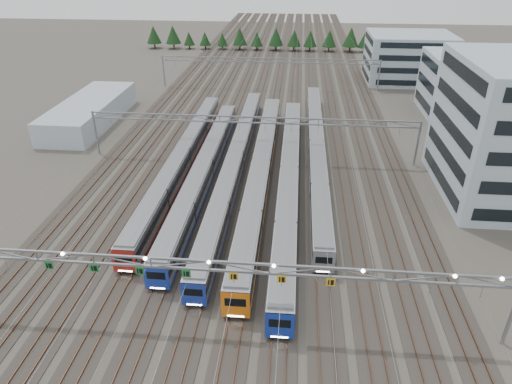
# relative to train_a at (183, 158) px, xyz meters

# --- Properties ---
(ground) EXTENTS (400.00, 400.00, 0.00)m
(ground) POSITION_rel_train_a_xyz_m (11.25, -35.04, -2.06)
(ground) COLOR #47423A
(ground) RESTS_ON ground
(track_bed) EXTENTS (54.00, 260.00, 5.42)m
(track_bed) POSITION_rel_train_a_xyz_m (11.25, 64.96, -0.57)
(track_bed) COLOR #2D2823
(track_bed) RESTS_ON ground
(train_a) EXTENTS (2.78, 57.36, 3.62)m
(train_a) POSITION_rel_train_a_xyz_m (0.00, 0.00, 0.00)
(train_a) COLOR black
(train_a) RESTS_ON ground
(train_b) EXTENTS (2.78, 54.59, 3.62)m
(train_b) POSITION_rel_train_a_xyz_m (4.50, -3.93, -0.00)
(train_b) COLOR black
(train_b) RESTS_ON ground
(train_c) EXTENTS (2.67, 66.83, 3.47)m
(train_c) POSITION_rel_train_a_xyz_m (9.00, 0.04, -0.08)
(train_c) COLOR black
(train_c) RESTS_ON ground
(train_d) EXTENTS (2.91, 62.86, 3.80)m
(train_d) POSITION_rel_train_a_xyz_m (13.50, -3.24, 0.09)
(train_d) COLOR black
(train_d) RESTS_ON ground
(train_e) EXTENTS (2.82, 63.36, 3.67)m
(train_e) POSITION_rel_train_a_xyz_m (18.00, -5.34, 0.03)
(train_e) COLOR black
(train_e) RESTS_ON ground
(train_f) EXTENTS (2.61, 66.31, 3.40)m
(train_f) POSITION_rel_train_a_xyz_m (22.50, 6.46, -0.11)
(train_f) COLOR black
(train_f) RESTS_ON ground
(gantry_near) EXTENTS (56.36, 0.61, 8.08)m
(gantry_near) POSITION_rel_train_a_xyz_m (11.20, -35.16, 5.03)
(gantry_near) COLOR gray
(gantry_near) RESTS_ON ground
(gantry_mid) EXTENTS (56.36, 0.36, 8.00)m
(gantry_mid) POSITION_rel_train_a_xyz_m (11.25, 4.96, 4.33)
(gantry_mid) COLOR gray
(gantry_mid) RESTS_ON ground
(gantry_far) EXTENTS (56.36, 0.36, 8.00)m
(gantry_far) POSITION_rel_train_a_xyz_m (11.25, 49.96, 4.33)
(gantry_far) COLOR gray
(gantry_far) RESTS_ON ground
(depot_bldg_mid) EXTENTS (14.00, 16.00, 12.88)m
(depot_bldg_mid) POSITION_rel_train_a_xyz_m (53.90, 34.27, 4.38)
(depot_bldg_mid) COLOR #A8BCC8
(depot_bldg_mid) RESTS_ON ground
(depot_bldg_north) EXTENTS (22.00, 18.00, 12.52)m
(depot_bldg_north) POSITION_rel_train_a_xyz_m (48.42, 61.19, 4.20)
(depot_bldg_north) COLOR #A8BCC8
(depot_bldg_north) RESTS_ON ground
(west_shed) EXTENTS (10.00, 30.00, 4.74)m
(west_shed) POSITION_rel_train_a_xyz_m (-24.82, 20.69, 0.31)
(west_shed) COLOR #A8BCC8
(west_shed) RESTS_ON ground
(treeline) EXTENTS (100.10, 5.60, 7.02)m
(treeline) POSITION_rel_train_a_xyz_m (13.50, 98.31, 2.17)
(treeline) COLOR #332114
(treeline) RESTS_ON ground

